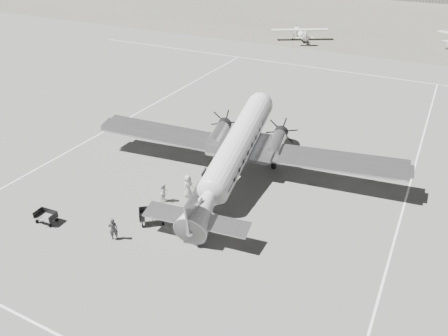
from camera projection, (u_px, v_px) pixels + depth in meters
ground at (224, 213)px, 33.03m from camera, size 260.00×260.00×0.00m
taxi_line_right at (388, 263)px, 28.24m from camera, size 0.15×80.00×0.01m
taxi_line_left at (120, 123)px, 47.95m from camera, size 0.15×60.00×0.01m
taxi_line_horizon at (349, 72)px, 63.98m from camera, size 90.00×0.15×0.01m
grass_infield at (402, 12)px, 106.53m from camera, size 260.00×90.00×0.01m
dc3_airliner at (235, 153)px, 35.97m from camera, size 29.98×22.61×5.29m
light_plane_left at (300, 34)px, 80.67m from camera, size 13.60×12.88×2.22m
baggage_cart_near at (152, 216)px, 31.80m from camera, size 2.37×2.28×1.10m
baggage_cart_far at (46, 217)px, 31.85m from camera, size 1.67×1.23×0.90m
ground_crew at (113, 229)px, 29.96m from camera, size 0.74×0.70×1.71m
ramp_agent at (165, 192)px, 34.08m from camera, size 0.65×0.81×1.62m
passenger at (188, 186)px, 34.63m from camera, size 0.74×1.01×1.91m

